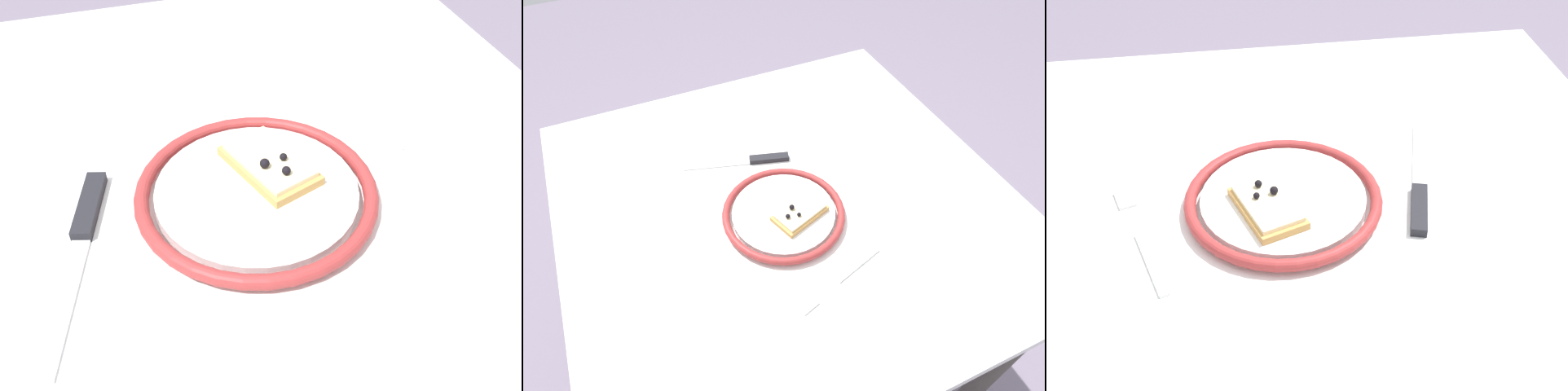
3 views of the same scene
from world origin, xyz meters
TOP-DOWN VIEW (x-y plane):
  - dining_table at (0.00, 0.00)m, footprint 0.91×0.93m
  - plate at (-0.04, 0.03)m, footprint 0.25×0.25m
  - pizza_slice_near at (-0.06, -0.00)m, footprint 0.09×0.12m
  - knife at (0.13, 0.02)m, footprint 0.09×0.24m
  - fork at (-0.22, -0.01)m, footprint 0.07×0.20m

SIDE VIEW (x-z plane):
  - dining_table at x=0.00m, z-range 0.27..1.01m
  - fork at x=-0.22m, z-range 0.73..0.74m
  - knife at x=0.13m, z-range 0.73..0.75m
  - plate at x=-0.04m, z-range 0.73..0.76m
  - pizza_slice_near at x=-0.06m, z-range 0.75..0.77m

